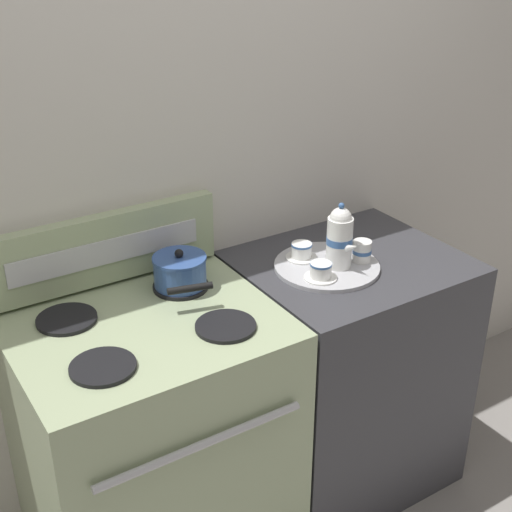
{
  "coord_description": "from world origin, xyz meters",
  "views": [
    {
      "loc": [
        -1.05,
        -1.66,
        2.03
      ],
      "look_at": [
        0.05,
        0.07,
        1.01
      ],
      "focal_mm": 50.0,
      "sensor_mm": 36.0,
      "label": 1
    }
  ],
  "objects": [
    {
      "name": "side_counter",
      "position": [
        0.39,
        0.0,
        0.46
      ],
      "size": [
        0.74,
        0.63,
        0.93
      ],
      "color": "#38383D",
      "rests_on": "ground"
    },
    {
      "name": "serving_tray",
      "position": [
        0.29,
        -0.0,
        0.93
      ],
      "size": [
        0.35,
        0.35,
        0.01
      ],
      "color": "#B2B2B7",
      "rests_on": "side_counter"
    },
    {
      "name": "creamer_jug",
      "position": [
        0.4,
        -0.04,
        0.98
      ],
      "size": [
        0.07,
        0.07,
        0.07
      ],
      "color": "white",
      "rests_on": "serving_tray"
    },
    {
      "name": "control_panel",
      "position": [
        -0.38,
        0.29,
        1.05
      ],
      "size": [
        0.76,
        0.05,
        0.23
      ],
      "color": "#9EAD84",
      "rests_on": "stove"
    },
    {
      "name": "saucepan",
      "position": [
        -0.19,
        0.14,
        0.99
      ],
      "size": [
        0.19,
        0.26,
        0.12
      ],
      "color": "#335193",
      "rests_on": "stove"
    },
    {
      "name": "teapot",
      "position": [
        0.31,
        -0.03,
        1.05
      ],
      "size": [
        0.09,
        0.14,
        0.23
      ],
      "color": "white",
      "rests_on": "serving_tray"
    },
    {
      "name": "stove",
      "position": [
        -0.38,
        -0.0,
        0.46
      ],
      "size": [
        0.78,
        0.66,
        0.94
      ],
      "color": "#9EAD84",
      "rests_on": "ground"
    },
    {
      "name": "wall_back",
      "position": [
        0.0,
        0.34,
        1.1
      ],
      "size": [
        6.0,
        0.05,
        2.2
      ],
      "color": "beige",
      "rests_on": "ground"
    },
    {
      "name": "teacup_right",
      "position": [
        0.21,
        -0.07,
        0.97
      ],
      "size": [
        0.11,
        0.11,
        0.06
      ],
      "color": "white",
      "rests_on": "serving_tray"
    },
    {
      "name": "teacup_left",
      "position": [
        0.24,
        0.08,
        0.97
      ],
      "size": [
        0.11,
        0.11,
        0.06
      ],
      "color": "white",
      "rests_on": "serving_tray"
    },
    {
      "name": "ground_plane",
      "position": [
        0.0,
        0.0,
        0.0
      ],
      "size": [
        6.0,
        6.0,
        0.0
      ],
      "primitive_type": "plane",
      "color": "gray"
    }
  ]
}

